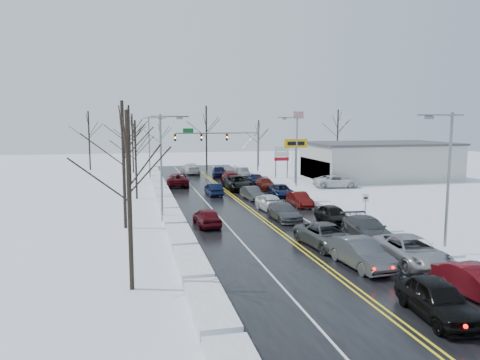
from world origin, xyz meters
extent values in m
plane|color=silver|center=(0.00, 0.00, 0.00)|extent=(160.00, 160.00, 0.00)
cube|color=black|center=(0.00, 2.00, 0.01)|extent=(14.00, 84.00, 0.01)
cube|color=white|center=(-7.60, 2.00, 0.00)|extent=(1.73, 72.00, 0.49)
cube|color=white|center=(7.60, 2.00, 0.00)|extent=(1.73, 72.00, 0.49)
cylinder|color=slate|center=(8.50, 28.00, 4.00)|extent=(0.24, 0.24, 8.00)
cylinder|color=slate|center=(2.00, 28.00, 6.50)|extent=(13.00, 0.18, 0.18)
cylinder|color=slate|center=(7.30, 28.00, 5.40)|extent=(2.33, 0.10, 2.33)
cube|color=#0C591E|center=(-2.50, 28.00, 6.90)|extent=(1.60, 0.08, 0.70)
cube|color=black|center=(3.50, 28.00, 5.85)|extent=(0.32, 0.25, 1.05)
sphere|color=#3F0705|center=(3.50, 27.84, 6.15)|extent=(0.20, 0.20, 0.20)
sphere|color=orange|center=(3.50, 27.84, 5.85)|extent=(0.22, 0.22, 0.22)
sphere|color=black|center=(3.50, 27.84, 5.55)|extent=(0.20, 0.20, 0.20)
cube|color=black|center=(-0.50, 28.00, 5.85)|extent=(0.32, 0.25, 1.05)
sphere|color=#3F0705|center=(-0.50, 27.84, 6.15)|extent=(0.20, 0.20, 0.20)
sphere|color=orange|center=(-0.50, 27.84, 5.85)|extent=(0.22, 0.22, 0.22)
sphere|color=black|center=(-0.50, 27.84, 5.55)|extent=(0.20, 0.20, 0.20)
cube|color=black|center=(-4.50, 28.00, 5.85)|extent=(0.32, 0.25, 1.05)
sphere|color=#3F0705|center=(-4.50, 27.84, 6.15)|extent=(0.20, 0.20, 0.20)
sphere|color=orange|center=(-4.50, 27.84, 5.85)|extent=(0.22, 0.22, 0.22)
sphere|color=black|center=(-4.50, 27.84, 5.55)|extent=(0.20, 0.20, 0.20)
cylinder|color=slate|center=(10.50, 16.00, 2.80)|extent=(0.20, 0.20, 5.60)
cube|color=#E7AA0C|center=(10.50, 16.00, 5.40)|extent=(3.20, 0.30, 1.20)
cube|color=black|center=(10.50, 15.83, 5.40)|extent=(2.40, 0.04, 0.50)
cylinder|color=slate|center=(9.60, 22.00, 2.00)|extent=(0.16, 0.16, 4.00)
cylinder|color=slate|center=(11.40, 22.00, 2.00)|extent=(0.16, 0.16, 4.00)
cube|color=white|center=(10.50, 22.00, 4.30)|extent=(2.20, 0.22, 0.70)
cube|color=white|center=(10.50, 22.00, 3.50)|extent=(2.20, 0.22, 0.70)
cube|color=#B40D18|center=(10.50, 22.00, 2.80)|extent=(2.20, 0.22, 0.50)
cylinder|color=slate|center=(8.20, -8.00, 1.10)|extent=(0.08, 0.08, 2.20)
cube|color=white|center=(8.20, -8.00, 2.00)|extent=(0.55, 0.05, 0.70)
cube|color=black|center=(8.20, -8.04, 2.00)|extent=(0.35, 0.02, 0.15)
cylinder|color=silver|center=(15.00, 30.00, 5.00)|extent=(0.14, 0.14, 10.00)
cube|color=#BABBB6|center=(24.00, 18.00, 2.50)|extent=(20.00, 12.00, 5.00)
cube|color=#262628|center=(14.05, 18.00, 1.60)|extent=(0.10, 11.00, 2.80)
cube|color=#3F3F42|center=(24.00, 18.00, 5.15)|extent=(20.40, 12.40, 0.30)
cylinder|color=slate|center=(8.50, -18.00, 4.50)|extent=(0.18, 0.18, 9.00)
cylinder|color=slate|center=(7.70, -18.00, 8.80)|extent=(3.20, 0.12, 0.12)
cube|color=slate|center=(6.90, -18.00, 8.65)|extent=(0.50, 0.25, 0.18)
cylinder|color=slate|center=(8.50, 10.00, 4.50)|extent=(0.18, 0.18, 9.00)
cylinder|color=slate|center=(7.70, 10.00, 8.80)|extent=(3.20, 0.12, 0.12)
cube|color=slate|center=(6.90, 10.00, 8.65)|extent=(0.50, 0.25, 0.18)
cylinder|color=slate|center=(-8.50, -4.00, 4.50)|extent=(0.18, 0.18, 9.00)
cylinder|color=slate|center=(-7.70, -4.00, 8.80)|extent=(3.20, 0.12, 0.12)
cube|color=slate|center=(-6.90, -4.00, 8.65)|extent=(0.50, 0.25, 0.18)
cylinder|color=slate|center=(-8.50, 24.00, 4.50)|extent=(0.18, 0.18, 9.00)
cylinder|color=slate|center=(-7.70, 24.00, 8.80)|extent=(3.20, 0.12, 0.12)
cube|color=slate|center=(-6.90, 24.00, 8.65)|extent=(0.50, 0.25, 0.18)
cylinder|color=#2D231C|center=(-11.00, -20.00, 4.50)|extent=(0.24, 0.24, 9.00)
cylinder|color=#2D231C|center=(-11.50, -6.00, 5.00)|extent=(0.27, 0.27, 10.00)
cylinder|color=#2D231C|center=(-10.50, 8.00, 4.25)|extent=(0.23, 0.23, 8.50)
cylinder|color=#2D231C|center=(-11.20, 22.00, 5.25)|extent=(0.28, 0.28, 10.50)
cylinder|color=#2D231C|center=(-10.80, 34.00, 4.75)|extent=(0.25, 0.25, 9.50)
cylinder|color=#2D231C|center=(-18.00, 40.00, 5.00)|extent=(0.27, 0.27, 10.00)
cylinder|color=#2D231C|center=(-6.00, 41.00, 4.50)|extent=(0.24, 0.24, 9.00)
cylinder|color=#2D231C|center=(2.00, 39.00, 5.50)|extent=(0.29, 0.29, 11.00)
cylinder|color=#2D231C|center=(12.00, 40.50, 4.25)|extent=(0.23, 0.23, 8.50)
cylinder|color=#2D231C|center=(28.00, 41.00, 5.25)|extent=(0.28, 0.28, 10.50)
imported|color=black|center=(1.88, -26.46, 0.00)|extent=(2.43, 5.08, 1.68)
imported|color=#444649|center=(1.95, -19.32, 0.00)|extent=(2.20, 5.17, 1.66)
imported|color=#45484B|center=(1.77, -14.84, 0.00)|extent=(3.28, 5.93, 1.57)
imported|color=#46494C|center=(1.67, -6.04, 0.00)|extent=(2.09, 4.95, 1.43)
imported|color=silver|center=(1.71, -2.04, 0.00)|extent=(2.31, 4.80, 1.58)
imported|color=#383A3D|center=(1.61, 4.70, 0.00)|extent=(1.88, 4.30, 1.37)
imported|color=black|center=(1.65, 11.87, 0.00)|extent=(2.96, 6.24, 1.72)
imported|color=#4F0A0E|center=(1.94, 16.77, 0.00)|extent=(2.37, 5.55, 1.59)
imported|color=black|center=(1.68, 24.70, 0.00)|extent=(2.60, 5.17, 1.69)
imported|color=#540B12|center=(5.15, -24.96, 0.00)|extent=(2.08, 4.83, 1.55)
imported|color=gray|center=(5.12, -19.49, 0.00)|extent=(3.01, 6.06, 1.65)
imported|color=#393B3D|center=(5.27, -13.86, 0.00)|extent=(2.69, 5.82, 1.65)
imported|color=black|center=(5.11, -8.39, 0.00)|extent=(1.87, 4.58, 1.55)
imported|color=#490B09|center=(5.19, -0.29, 0.00)|extent=(1.53, 4.27, 1.40)
imported|color=#0B1233|center=(5.24, 5.73, 0.00)|extent=(2.72, 5.05, 1.35)
imported|color=#4D100A|center=(5.09, 11.75, 0.00)|extent=(2.12, 4.74, 1.35)
imported|color=black|center=(5.20, 16.19, 0.00)|extent=(1.69, 4.17, 1.42)
imported|color=#404345|center=(5.06, 23.76, 0.00)|extent=(1.89, 4.58, 1.47)
imported|color=black|center=(-1.94, 8.47, 0.00)|extent=(1.63, 4.22, 1.37)
imported|color=#4C0A11|center=(-5.18, 16.90, 0.00)|extent=(3.43, 6.33, 1.69)
imported|color=silver|center=(-1.95, 30.35, 0.00)|extent=(2.86, 6.07, 1.71)
imported|color=#520B12|center=(-5.11, -6.81, 0.00)|extent=(2.00, 4.50, 1.51)
imported|color=silver|center=(14.19, 11.02, 0.00)|extent=(5.98, 3.33, 1.58)
imported|color=black|center=(17.00, 15.81, 0.00)|extent=(2.66, 5.87, 1.67)
imported|color=silver|center=(15.16, 21.65, 0.00)|extent=(2.10, 4.09, 1.33)
camera|label=1|loc=(-10.75, -43.41, 8.51)|focal=35.00mm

